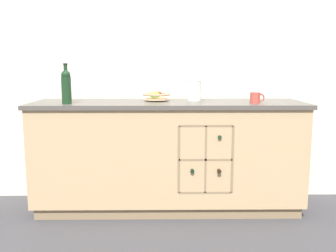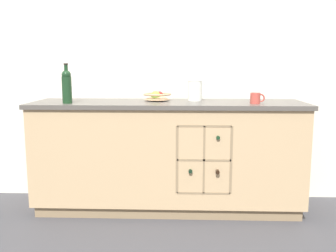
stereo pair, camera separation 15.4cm
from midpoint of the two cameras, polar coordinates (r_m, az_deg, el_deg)
The scene contains 7 objects.
ground_plane at distance 3.29m, azimuth -1.38°, elevation -12.35°, with size 14.00×14.00×0.00m, color #424247.
back_wall at distance 3.40m, azimuth -1.39°, elevation 10.35°, with size 4.59×0.06×2.55m, color silver.
kitchen_island at distance 3.14m, azimuth -1.36°, elevation -4.48°, with size 2.23×0.61×0.91m.
fruit_bowl at distance 3.17m, azimuth -3.14°, elevation 4.60°, with size 0.24×0.24×0.09m.
white_pitcher at distance 3.17m, azimuth 2.69°, elevation 5.50°, with size 0.18×0.12×0.17m.
ceramic_mug at distance 3.02m, azimuth 11.77°, elevation 4.23°, with size 0.11×0.08×0.09m.
standing_wine_bottle at distance 3.03m, azimuth -16.67°, elevation 5.89°, with size 0.08×0.08×0.31m.
Camera 1 is at (-0.04, -3.06, 1.21)m, focal length 40.00 mm.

